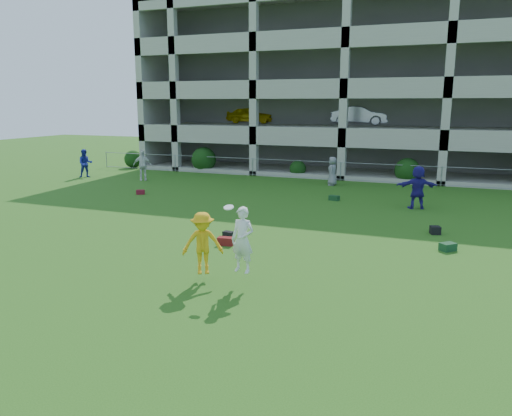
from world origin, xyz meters
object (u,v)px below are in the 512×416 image
at_px(bystander_b, 142,165).
at_px(bystander_d, 418,187).
at_px(bystander_c, 332,171).
at_px(crate_d, 435,230).
at_px(frisbee_contest, 214,242).
at_px(bystander_a, 85,163).
at_px(parking_garage, 367,87).

distance_m(bystander_b, bystander_d, 17.07).
relative_size(bystander_c, bystander_d, 0.85).
height_order(crate_d, frisbee_contest, frisbee_contest).
height_order(bystander_b, frisbee_contest, frisbee_contest).
bearing_deg(bystander_a, parking_garage, -0.81).
distance_m(bystander_c, crate_d, 11.56).
xyz_separation_m(bystander_d, parking_garage, (-5.12, 15.89, 5.01)).
distance_m(bystander_b, frisbee_contest, 19.47).
bearing_deg(frisbee_contest, crate_d, 54.73).
distance_m(bystander_b, bystander_c, 11.93).
xyz_separation_m(bystander_d, frisbee_contest, (-4.46, -12.30, 0.15)).
relative_size(crate_d, frisbee_contest, 0.16).
bearing_deg(bystander_a, crate_d, -58.60).
height_order(bystander_c, crate_d, bystander_c).
bearing_deg(crate_d, bystander_c, 122.29).
relative_size(bystander_a, bystander_b, 0.97).
bearing_deg(bystander_c, parking_garage, 174.19).
bearing_deg(crate_d, bystander_b, 157.71).
height_order(bystander_d, parking_garage, parking_garage).
relative_size(bystander_b, bystander_c, 1.12).
distance_m(bystander_c, frisbee_contest, 17.48).
xyz_separation_m(bystander_d, crate_d, (0.99, -4.60, -0.86)).
bearing_deg(bystander_d, bystander_c, -62.73).
height_order(bystander_a, parking_garage, parking_garage).
relative_size(bystander_b, parking_garage, 0.06).
distance_m(bystander_a, crate_d, 23.19).
bearing_deg(bystander_a, frisbee_contest, -82.48).
bearing_deg(bystander_d, parking_garage, -89.97).
bearing_deg(bystander_a, bystander_d, -47.52).
distance_m(bystander_d, parking_garage, 17.43).
relative_size(bystander_a, bystander_d, 0.93).
distance_m(bystander_c, parking_garage, 11.91).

